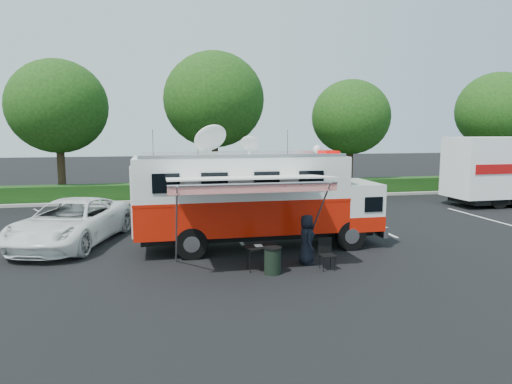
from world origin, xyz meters
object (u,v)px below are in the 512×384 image
(command_truck, at_px, (257,198))
(trash_bin, at_px, (273,260))
(folding_table, at_px, (260,247))
(white_suv, at_px, (72,244))

(command_truck, distance_m, trash_bin, 3.32)
(command_truck, distance_m, folding_table, 2.87)
(white_suv, xyz_separation_m, folding_table, (6.03, -4.42, 0.68))
(trash_bin, bearing_deg, command_truck, 86.55)
(command_truck, relative_size, folding_table, 8.72)
(command_truck, height_order, white_suv, command_truck)
(folding_table, height_order, trash_bin, trash_bin)
(folding_table, xyz_separation_m, trash_bin, (0.27, -0.40, -0.29))
(folding_table, distance_m, trash_bin, 0.57)
(white_suv, height_order, folding_table, white_suv)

